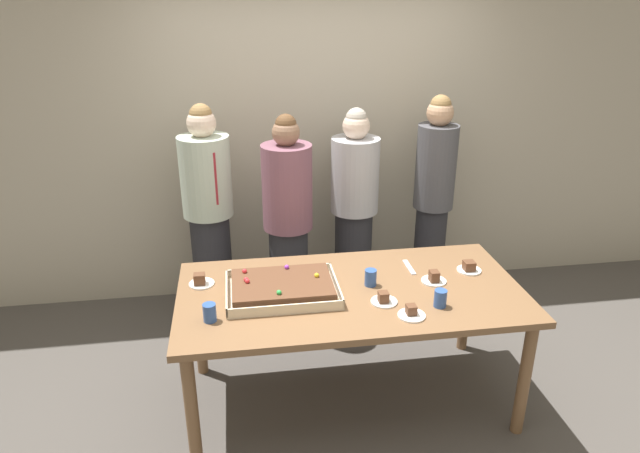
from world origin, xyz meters
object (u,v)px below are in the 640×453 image
(person_serving_front, at_px, (288,223))
(person_far_right_suit, at_px, (209,215))
(sheet_cake, at_px, (282,288))
(plated_slice_far_left, at_px, (411,313))
(person_green_shirt_behind, at_px, (433,198))
(plated_slice_center_front, at_px, (469,268))
(cake_server_utensil, at_px, (409,267))
(drink_cup_middle, at_px, (371,278))
(plated_slice_far_right, at_px, (434,279))
(plated_slice_near_right, at_px, (384,300))
(party_table, at_px, (351,302))
(plated_slice_near_left, at_px, (201,281))
(person_striped_tie_right, at_px, (354,210))
(drink_cup_far_end, at_px, (210,313))
(drink_cup_nearest, at_px, (440,298))

(person_serving_front, height_order, person_far_right_suit, person_far_right_suit)
(sheet_cake, bearing_deg, person_far_right_suit, 111.71)
(plated_slice_far_left, bearing_deg, person_green_shirt_behind, 67.08)
(plated_slice_center_front, xyz_separation_m, cake_server_utensil, (-0.35, 0.10, -0.02))
(drink_cup_middle, bearing_deg, person_far_right_suit, 131.82)
(person_serving_front, bearing_deg, plated_slice_far_right, 47.70)
(plated_slice_near_right, height_order, cake_server_utensil, plated_slice_near_right)
(party_table, relative_size, cake_server_utensil, 10.03)
(plated_slice_near_left, height_order, person_serving_front, person_serving_front)
(drink_cup_middle, xyz_separation_m, person_striped_tie_right, (0.14, 1.12, -0.01))
(drink_cup_far_end, xyz_separation_m, person_green_shirt_behind, (1.69, 1.37, 0.06))
(plated_slice_near_left, xyz_separation_m, plated_slice_center_front, (1.64, -0.07, -0.00))
(person_green_shirt_behind, bearing_deg, sheet_cake, -0.02)
(drink_cup_far_end, bearing_deg, plated_slice_center_front, 12.17)
(sheet_cake, distance_m, drink_cup_far_end, 0.46)
(plated_slice_near_left, relative_size, person_green_shirt_behind, 0.09)
(party_table, bearing_deg, drink_cup_far_end, -165.07)
(drink_cup_nearest, relative_size, drink_cup_middle, 1.00)
(drink_cup_nearest, bearing_deg, drink_cup_far_end, 178.15)
(person_serving_front, bearing_deg, person_far_right_suit, -98.77)
(plated_slice_far_right, xyz_separation_m, drink_cup_nearest, (-0.06, -0.28, 0.03))
(cake_server_utensil, bearing_deg, plated_slice_far_left, -105.78)
(drink_cup_middle, bearing_deg, plated_slice_near_right, -83.01)
(plated_slice_center_front, bearing_deg, drink_cup_far_end, -167.83)
(party_table, distance_m, drink_cup_far_end, 0.84)
(plated_slice_near_left, bearing_deg, drink_cup_nearest, -18.89)
(plated_slice_near_right, height_order, plated_slice_far_left, plated_slice_near_right)
(plated_slice_center_front, height_order, person_striped_tie_right, person_striped_tie_right)
(person_striped_tie_right, bearing_deg, drink_cup_nearest, 37.47)
(plated_slice_center_front, distance_m, drink_cup_middle, 0.65)
(plated_slice_far_left, height_order, drink_cup_far_end, drink_cup_far_end)
(plated_slice_near_left, height_order, plated_slice_far_right, same)
(plated_slice_far_right, distance_m, plated_slice_center_front, 0.28)
(drink_cup_far_end, bearing_deg, cake_server_utensil, 19.78)
(plated_slice_center_front, xyz_separation_m, drink_cup_far_end, (-1.58, -0.34, 0.03))
(cake_server_utensil, bearing_deg, plated_slice_near_right, -124.13)
(sheet_cake, bearing_deg, plated_slice_near_left, 158.81)
(person_far_right_suit, bearing_deg, person_green_shirt_behind, 69.40)
(drink_cup_middle, relative_size, person_far_right_suit, 0.06)
(plated_slice_near_right, distance_m, person_green_shirt_behind, 1.52)
(party_table, distance_m, person_serving_front, 1.00)
(plated_slice_near_left, relative_size, drink_cup_nearest, 1.50)
(person_green_shirt_behind, bearing_deg, plated_slice_far_left, 25.58)
(plated_slice_center_front, distance_m, person_serving_front, 1.33)
(party_table, bearing_deg, person_green_shirt_behind, 52.37)
(plated_slice_far_right, height_order, person_far_right_suit, person_far_right_suit)
(plated_slice_center_front, bearing_deg, drink_cup_middle, -172.56)
(sheet_cake, height_order, person_serving_front, person_serving_front)
(person_far_right_suit, bearing_deg, cake_server_utensil, 32.89)
(plated_slice_near_left, distance_m, plated_slice_far_left, 1.25)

